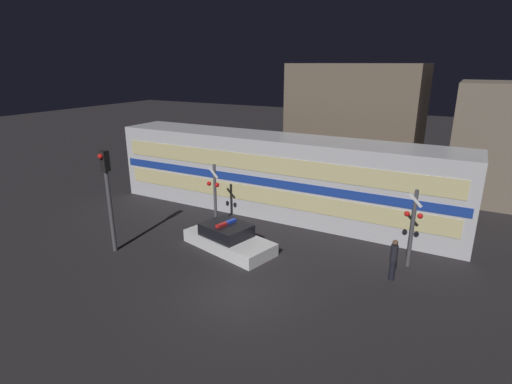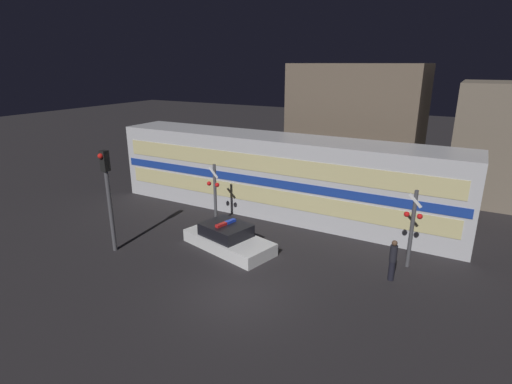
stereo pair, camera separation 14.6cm
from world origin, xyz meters
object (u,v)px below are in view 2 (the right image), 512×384
Objects in this scene: police_car at (228,239)px; traffic_light_corner at (108,191)px; crossing_signal_near at (412,226)px; pedestrian at (393,260)px; train at (278,175)px.

police_car is 1.01× the size of traffic_light_corner.
crossing_signal_near is 0.73× the size of traffic_light_corner.
police_car is at bearing -174.59° from pedestrian.
train reaches higher than police_car.
pedestrian is (7.23, -4.62, -1.31)m from train.
police_car is at bearing -164.49° from crossing_signal_near.
train is 4.24× the size of police_car.
crossing_signal_near is at bearing 21.97° from traffic_light_corner.
traffic_light_corner is (-12.00, -4.84, 0.98)m from crossing_signal_near.
train is 9.18m from traffic_light_corner.
traffic_light_corner is (-4.38, -8.04, 0.65)m from train.
traffic_light_corner reaches higher than pedestrian.
crossing_signal_near is at bearing -22.76° from train.
crossing_signal_near is (7.62, -3.20, -0.33)m from train.
train is at bearing 147.40° from pedestrian.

